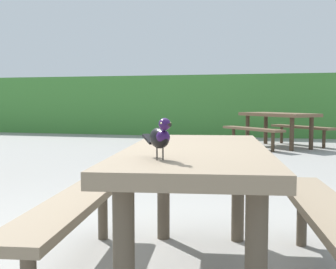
% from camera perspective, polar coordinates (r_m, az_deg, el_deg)
% --- Properties ---
extents(ground_plane, '(60.00, 60.00, 0.00)m').
position_cam_1_polar(ground_plane, '(2.93, -3.32, -15.58)').
color(ground_plane, gray).
extents(hedge_wall, '(28.00, 1.70, 1.73)m').
position_cam_1_polar(hedge_wall, '(13.19, 10.94, 3.67)').
color(hedge_wall, '#428438').
rests_on(hedge_wall, ground).
extents(picnic_table_foreground, '(1.92, 1.94, 0.74)m').
position_cam_1_polar(picnic_table_foreground, '(2.48, 3.67, -5.90)').
color(picnic_table_foreground, '#84725B').
rests_on(picnic_table_foreground, ground).
extents(bird_grackle, '(0.20, 0.24, 0.18)m').
position_cam_1_polar(bird_grackle, '(1.91, -1.01, -0.26)').
color(bird_grackle, black).
rests_on(bird_grackle, picnic_table_foreground).
extents(picnic_table_mid_left, '(2.39, 2.40, 0.74)m').
position_cam_1_polar(picnic_table_mid_left, '(9.87, 13.92, 1.63)').
color(picnic_table_mid_left, brown).
rests_on(picnic_table_mid_left, ground).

